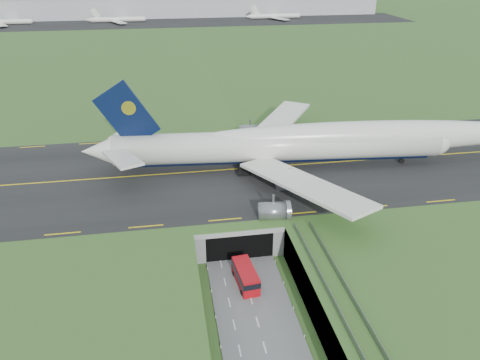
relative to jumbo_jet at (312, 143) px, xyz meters
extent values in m
plane|color=#375E25|center=(-19.89, -31.72, -11.71)|extent=(900.00, 900.00, 0.00)
cube|color=gray|center=(-19.89, -31.72, -8.71)|extent=(800.00, 800.00, 6.00)
cube|color=slate|center=(-19.89, -39.22, -11.61)|extent=(12.00, 75.00, 0.20)
cube|color=black|center=(-19.89, 1.28, -5.62)|extent=(800.00, 44.00, 0.18)
cube|color=gray|center=(-19.89, -12.72, -6.21)|extent=(16.00, 22.00, 1.00)
cube|color=gray|center=(-26.89, -12.72, -8.71)|extent=(2.00, 22.00, 6.00)
cube|color=gray|center=(-12.89, -12.72, -8.71)|extent=(2.00, 22.00, 6.00)
cube|color=black|center=(-19.89, -17.72, -9.21)|extent=(12.00, 12.00, 5.00)
cube|color=#A8A8A3|center=(-19.89, -23.77, -6.11)|extent=(17.00, 0.50, 0.80)
cube|color=#A8A8A3|center=(-8.89, -50.22, -5.91)|extent=(3.00, 53.00, 0.50)
cube|color=gray|center=(-10.29, -50.22, -5.16)|extent=(0.06, 53.00, 1.00)
cube|color=gray|center=(-7.49, -50.22, -5.16)|extent=(0.06, 53.00, 1.00)
cylinder|color=#A8A8A3|center=(-8.89, -47.72, -8.91)|extent=(0.90, 0.90, 5.60)
cylinder|color=#A8A8A3|center=(-8.89, -35.72, -8.91)|extent=(0.90, 0.90, 5.60)
cylinder|color=silver|center=(-7.24, 0.61, -0.32)|extent=(71.10, 12.61, 6.66)
sphere|color=silver|center=(28.02, -2.37, -0.32)|extent=(7.06, 7.06, 6.53)
cone|color=silver|center=(-45.63, 3.86, -0.32)|extent=(7.80, 6.92, 6.33)
ellipsoid|color=silver|center=(11.80, -1.00, 1.18)|extent=(80.00, 12.84, 7.00)
ellipsoid|color=black|center=(26.99, -2.28, 0.51)|extent=(4.89, 3.30, 2.33)
cylinder|color=#081232|center=(-7.24, 0.61, -2.92)|extent=(67.25, 8.46, 2.80)
cube|color=silver|center=(-3.77, 17.04, -1.36)|extent=(23.80, 29.77, 2.80)
cube|color=silver|center=(-38.74, 11.12, 1.24)|extent=(10.15, 12.17, 1.07)
cube|color=silver|center=(-6.58, -16.16, -1.36)|extent=(19.86, 31.34, 2.80)
cube|color=silver|center=(-40.06, -4.44, 1.24)|extent=(8.81, 12.38, 1.07)
cube|color=#081232|center=(-38.88, 3.29, 7.49)|extent=(13.25, 1.74, 14.73)
cylinder|color=gold|center=(-38.37, 3.25, 9.05)|extent=(2.97, 0.97, 2.91)
cylinder|color=slate|center=(-5.66, 10.40, -4.59)|extent=(5.68, 3.88, 3.44)
cylinder|color=slate|center=(-9.64, 21.71, -4.59)|extent=(5.68, 3.88, 3.44)
cylinder|color=slate|center=(-7.33, -9.31, -4.59)|extent=(5.68, 3.88, 3.44)
cylinder|color=slate|center=(-13.15, -19.78, -4.59)|extent=(5.68, 3.88, 3.44)
cylinder|color=black|center=(20.97, -1.78, -4.95)|extent=(1.18, 0.62, 1.15)
cube|color=black|center=(-11.91, 1.01, -4.80)|extent=(6.84, 7.79, 1.46)
cube|color=#B00B13|center=(-20.08, -30.58, -10.00)|extent=(3.58, 7.80, 3.02)
cube|color=black|center=(-20.08, -30.58, -9.39)|extent=(3.66, 7.91, 1.01)
cube|color=black|center=(-20.08, -30.58, -11.26)|extent=(3.33, 7.28, 0.50)
cylinder|color=black|center=(-21.13, -33.22, -11.15)|extent=(0.44, 0.94, 0.91)
cylinder|color=black|center=(-21.65, -28.21, -11.15)|extent=(0.44, 0.94, 0.91)
cylinder|color=black|center=(-18.52, -32.95, -11.15)|extent=(0.44, 0.94, 0.91)
cylinder|color=black|center=(-19.04, -27.94, -11.15)|extent=(0.44, 0.94, 0.91)
cube|color=#B2B2B2|center=(-19.89, 268.28, 1.79)|extent=(300.00, 22.00, 15.00)
cube|color=black|center=(-19.89, 238.28, -5.57)|extent=(320.00, 50.00, 0.08)
cylinder|color=silver|center=(-129.68, 243.28, -3.53)|extent=(34.00, 3.20, 3.20)
cylinder|color=silver|center=(-57.61, 243.28, -3.53)|extent=(34.00, 3.20, 3.20)
cylinder|color=silver|center=(49.47, 243.28, -3.53)|extent=(34.00, 3.20, 3.20)
ellipsoid|color=slate|center=(100.11, 398.28, -15.71)|extent=(260.00, 91.00, 44.00)
ellipsoid|color=slate|center=(300.11, 398.28, -15.71)|extent=(180.00, 63.00, 60.00)
camera|label=1|loc=(-31.15, -91.24, 37.95)|focal=35.00mm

